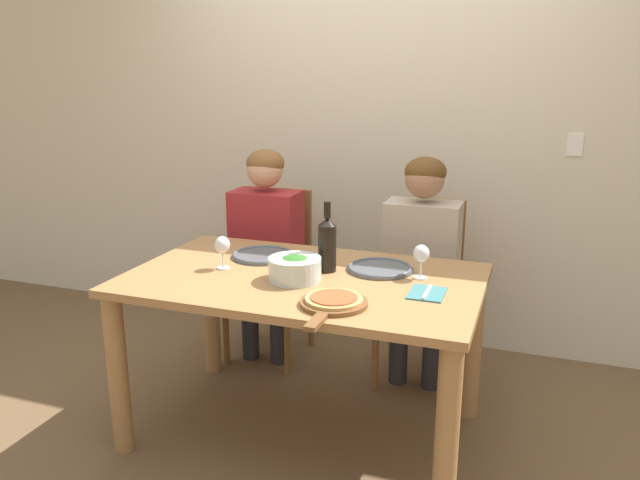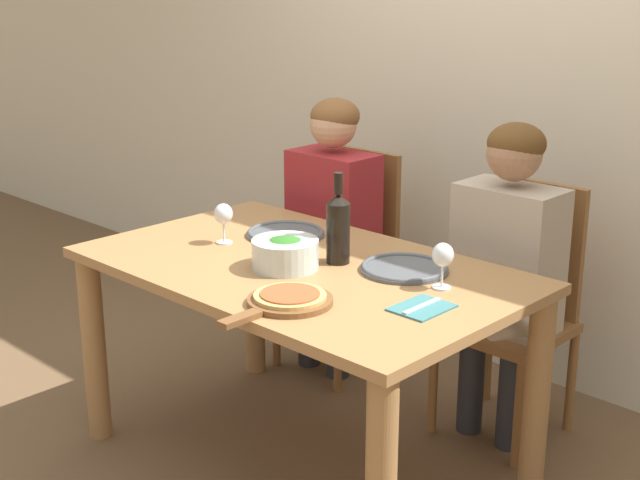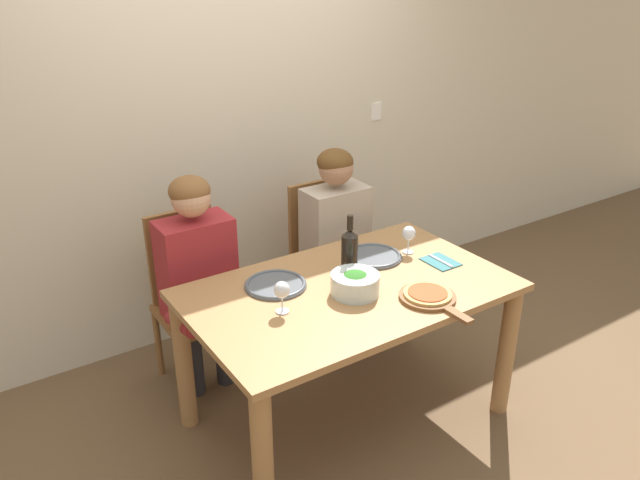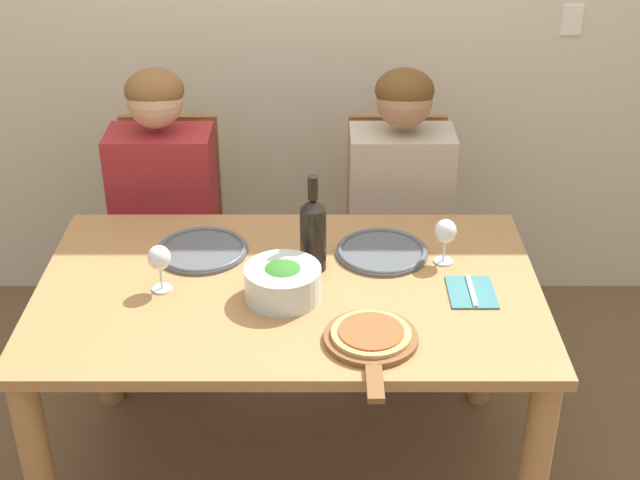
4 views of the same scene
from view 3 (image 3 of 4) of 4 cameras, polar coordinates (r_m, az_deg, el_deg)
ground_plane at (r=3.42m, az=2.41°, el=-15.72°), size 40.00×40.00×0.00m
back_wall at (r=3.79m, az=-8.47°, el=11.12°), size 10.00×0.06×2.70m
dining_table at (r=3.05m, az=2.62°, el=-6.54°), size 1.53×0.93×0.77m
chair_left at (r=3.51m, az=-11.55°, el=-4.93°), size 0.42×0.42×0.97m
chair_right at (r=3.87m, az=0.53°, el=-1.51°), size 0.42×0.42×0.97m
person_woman at (r=3.31m, az=-11.08°, el=-2.39°), size 0.47×0.51×1.22m
person_man at (r=3.69m, az=1.56°, el=0.95°), size 0.47×0.51×1.22m
wine_bottle at (r=3.04m, az=2.72°, el=-1.04°), size 0.08×0.08×0.32m
broccoli_bowl at (r=2.90m, az=3.22°, el=-4.00°), size 0.23×0.23×0.11m
dinner_plate_left at (r=2.99m, az=-4.08°, el=-4.08°), size 0.30×0.30×0.02m
dinner_plate_right at (r=3.27m, az=4.91°, el=-1.46°), size 0.30×0.30×0.02m
pizza_on_board at (r=2.91m, az=9.93°, el=-5.10°), size 0.26×0.40×0.04m
wine_glass_left at (r=2.73m, az=-3.51°, el=-4.70°), size 0.07×0.07×0.15m
wine_glass_right at (r=3.31m, az=8.13°, el=0.50°), size 0.07×0.07×0.15m
fork_on_napkin at (r=3.28m, az=10.96°, el=-1.95°), size 0.14×0.18×0.01m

